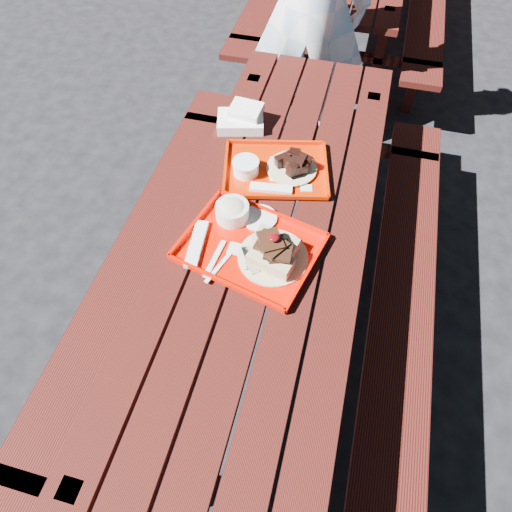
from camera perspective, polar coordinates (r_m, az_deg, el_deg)
name	(u,v)px	position (r m, az deg, el deg)	size (l,w,h in m)	color
ground	(263,327)	(2.34, 0.94, -8.84)	(60.00, 60.00, 0.00)	black
picnic_table_near	(265,264)	(1.85, 1.17, -1.02)	(1.41, 2.40, 0.75)	#43150C
near_tray	(253,239)	(1.64, -0.44, 2.13)	(0.55, 0.47, 0.15)	red
far_tray	(274,169)	(1.91, 2.26, 10.82)	(0.49, 0.42, 0.07)	#C22100
white_cloth	(242,118)	(2.13, -1.76, 16.81)	(0.23, 0.20, 0.08)	white
person	(312,2)	(2.80, 6.97, 29.00)	(0.65, 0.43, 1.79)	#BADEF8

